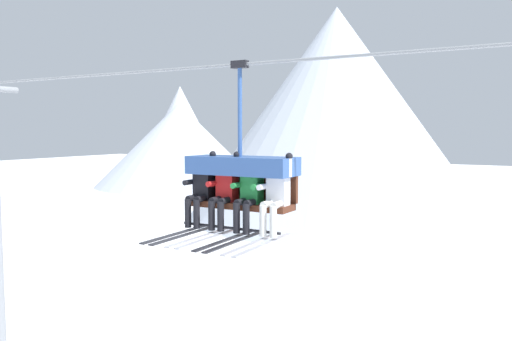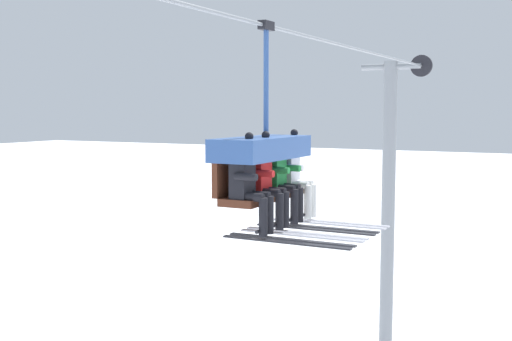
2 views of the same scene
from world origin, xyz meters
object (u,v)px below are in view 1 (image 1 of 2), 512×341
at_px(skier_black, 200,189).
at_px(skier_red, 224,191).
at_px(skier_green, 248,194).
at_px(skier_white, 275,195).
at_px(chairlift_chair, 242,173).

height_order(skier_black, skier_red, same).
distance_m(skier_black, skier_green, 0.95).
distance_m(skier_black, skier_white, 1.43).
distance_m(skier_red, skier_white, 0.95).
xyz_separation_m(chairlift_chair, skier_red, (-0.23, -0.21, -0.28)).
bearing_deg(skier_red, skier_white, 0.00).
bearing_deg(skier_black, chairlift_chair, 16.77).
height_order(skier_red, skier_green, skier_red).
xyz_separation_m(skier_black, skier_green, (0.95, -0.01, -0.02)).
height_order(chairlift_chair, skier_black, chairlift_chair).
height_order(skier_red, skier_white, same).
distance_m(skier_black, skier_red, 0.48).
relative_size(skier_black, skier_white, 1.00).
bearing_deg(skier_black, skier_white, 0.00).
relative_size(skier_black, skier_red, 1.00).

